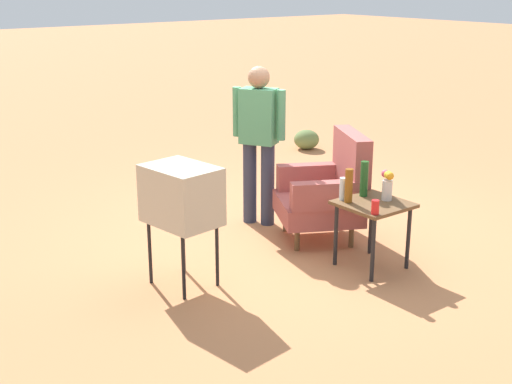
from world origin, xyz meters
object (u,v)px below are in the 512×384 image
at_px(bottle_short_clear, 343,189).
at_px(flower_vase, 387,184).
at_px(bottle_wine_green, 364,179).
at_px(tv_on_stand, 182,196).
at_px(soda_can_red, 375,207).
at_px(armchair, 329,190).
at_px(bottle_tall_amber, 349,186).
at_px(person_standing, 259,136).
at_px(side_table, 373,212).

bearing_deg(bottle_short_clear, flower_vase, 51.01).
bearing_deg(bottle_wine_green, tv_on_stand, -107.89).
bearing_deg(soda_can_red, armchair, 157.95).
relative_size(tv_on_stand, bottle_tall_amber, 3.43).
bearing_deg(armchair, flower_vase, -2.27).
distance_m(armchair, person_standing, 0.92).
xyz_separation_m(bottle_short_clear, flower_vase, (0.24, 0.30, 0.05)).
relative_size(armchair, bottle_wine_green, 3.31).
xyz_separation_m(armchair, bottle_tall_amber, (0.61, -0.34, 0.26)).
distance_m(person_standing, flower_vase, 1.57).
bearing_deg(armchair, soda_can_red, -22.05).
bearing_deg(bottle_wine_green, side_table, -19.21).
distance_m(side_table, tv_on_stand, 1.69).
bearing_deg(side_table, soda_can_red, -44.99).
bearing_deg(soda_can_red, tv_on_stand, -125.32).
bearing_deg(bottle_tall_amber, tv_on_stand, -112.48).
bearing_deg(armchair, bottle_short_clear, -32.09).
bearing_deg(bottle_wine_green, bottle_tall_amber, -79.03).
relative_size(bottle_short_clear, soda_can_red, 1.64).
distance_m(bottle_wine_green, soda_can_red, 0.51).
xyz_separation_m(person_standing, bottle_short_clear, (1.29, -0.06, -0.24)).
relative_size(tv_on_stand, soda_can_red, 8.44).
bearing_deg(tv_on_stand, soda_can_red, 54.68).
bearing_deg(flower_vase, armchair, 177.73).
relative_size(armchair, bottle_tall_amber, 3.53).
bearing_deg(armchair, side_table, -12.94).
height_order(armchair, side_table, armchair).
bearing_deg(flower_vase, side_table, -97.56).
xyz_separation_m(side_table, bottle_tall_amber, (-0.14, -0.17, 0.24)).
relative_size(bottle_tall_amber, soda_can_red, 2.46).
bearing_deg(bottle_short_clear, bottle_wine_green, 80.73).
relative_size(side_table, soda_can_red, 4.94).
height_order(tv_on_stand, soda_can_red, tv_on_stand).
bearing_deg(side_table, person_standing, -176.48).
height_order(armchair, soda_can_red, armchair).
distance_m(side_table, person_standing, 1.58).
height_order(side_table, soda_can_red, soda_can_red).
bearing_deg(person_standing, soda_can_red, -4.20).
bearing_deg(soda_can_red, bottle_wine_green, 144.97).
height_order(bottle_wine_green, soda_can_red, bottle_wine_green).
relative_size(armchair, soda_can_red, 8.69).
xyz_separation_m(side_table, flower_vase, (0.02, 0.14, 0.24)).
distance_m(bottle_tall_amber, bottle_short_clear, 0.10).
relative_size(bottle_tall_amber, bottle_short_clear, 1.50).
relative_size(side_table, bottle_tall_amber, 2.01).
height_order(bottle_tall_amber, flower_vase, bottle_tall_amber).
height_order(armchair, bottle_wine_green, armchair).
relative_size(bottle_short_clear, flower_vase, 0.75).
distance_m(bottle_short_clear, soda_can_red, 0.45).
relative_size(person_standing, bottle_wine_green, 5.12).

